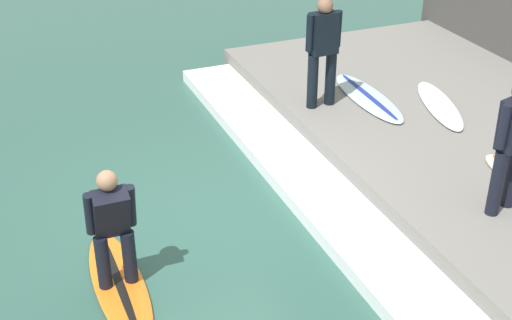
% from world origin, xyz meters
% --- Properties ---
extents(ground_plane, '(28.00, 28.00, 0.00)m').
position_xyz_m(ground_plane, '(0.00, 0.00, 0.00)').
color(ground_plane, '#2D564C').
extents(concrete_ledge, '(4.40, 9.12, 0.39)m').
position_xyz_m(concrete_ledge, '(4.07, 0.00, 0.19)').
color(concrete_ledge, slate).
rests_on(concrete_ledge, ground_plane).
extents(wave_foam_crest, '(0.87, 8.67, 0.19)m').
position_xyz_m(wave_foam_crest, '(1.44, 0.00, 0.09)').
color(wave_foam_crest, white).
rests_on(wave_foam_crest, ground_plane).
extents(surfboard_riding, '(0.54, 2.05, 0.07)m').
position_xyz_m(surfboard_riding, '(-1.34, -0.88, 0.03)').
color(surfboard_riding, orange).
rests_on(surfboard_riding, ground_plane).
extents(surfer_riding, '(0.52, 0.39, 1.38)m').
position_xyz_m(surfer_riding, '(-1.34, -0.88, 0.83)').
color(surfer_riding, black).
rests_on(surfer_riding, surfboard_riding).
extents(surfer_waiting_near, '(0.57, 0.27, 1.67)m').
position_xyz_m(surfer_waiting_near, '(2.39, 1.72, 1.33)').
color(surfer_waiting_near, black).
rests_on(surfer_waiting_near, concrete_ledge).
extents(surfboard_waiting_near, '(0.63, 1.99, 0.07)m').
position_xyz_m(surfboard_waiting_near, '(3.17, 1.64, 0.42)').
color(surfboard_waiting_near, silver).
rests_on(surfboard_waiting_near, concrete_ledge).
extents(surfer_waiting_far, '(0.53, 0.33, 1.61)m').
position_xyz_m(surfer_waiting_far, '(3.00, -1.65, 1.30)').
color(surfer_waiting_far, black).
rests_on(surfer_waiting_far, concrete_ledge).
extents(surfboard_spare, '(0.98, 1.85, 0.06)m').
position_xyz_m(surfboard_spare, '(4.03, 0.99, 0.42)').
color(surfboard_spare, silver).
rests_on(surfboard_spare, concrete_ledge).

